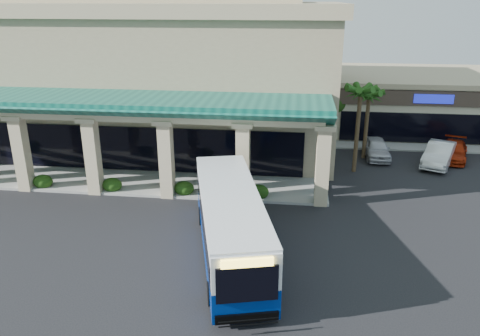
# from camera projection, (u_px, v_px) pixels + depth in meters

# --- Properties ---
(ground) EXTENTS (110.00, 110.00, 0.00)m
(ground) POSITION_uv_depth(u_px,v_px,m) (200.00, 242.00, 22.87)
(ground) COLOR black
(main_building) EXTENTS (30.80, 14.80, 11.35)m
(main_building) POSITION_uv_depth(u_px,v_px,m) (139.00, 73.00, 36.76)
(main_building) COLOR tan
(main_building) RESTS_ON ground
(arcade) EXTENTS (30.00, 6.20, 5.70)m
(arcade) POSITION_uv_depth(u_px,v_px,m) (95.00, 140.00, 29.15)
(arcade) COLOR #0D5246
(arcade) RESTS_ON ground
(strip_mall) EXTENTS (22.50, 12.50, 4.90)m
(strip_mall) POSITION_uv_depth(u_px,v_px,m) (448.00, 101.00, 42.31)
(strip_mall) COLOR beige
(strip_mall) RESTS_ON ground
(palm_0) EXTENTS (2.40, 2.40, 6.60)m
(palm_0) POSITION_uv_depth(u_px,v_px,m) (358.00, 125.00, 31.00)
(palm_0) COLOR #1F4B14
(palm_0) RESTS_ON ground
(palm_1) EXTENTS (2.40, 2.40, 5.80)m
(palm_1) POSITION_uv_depth(u_px,v_px,m) (367.00, 120.00, 33.82)
(palm_1) COLOR #1F4B14
(palm_1) RESTS_ON ground
(broadleaf_tree) EXTENTS (2.60, 2.60, 4.81)m
(broadleaf_tree) POSITION_uv_depth(u_px,v_px,m) (334.00, 110.00, 38.88)
(broadleaf_tree) COLOR #18350C
(broadleaf_tree) RESTS_ON ground
(transit_bus) EXTENTS (5.28, 11.38, 3.10)m
(transit_bus) POSITION_uv_depth(u_px,v_px,m) (230.00, 224.00, 21.21)
(transit_bus) COLOR navy
(transit_bus) RESTS_ON ground
(pedestrian) EXTENTS (0.66, 0.71, 1.62)m
(pedestrian) POSITION_uv_depth(u_px,v_px,m) (269.00, 256.00, 20.07)
(pedestrian) COLOR #393B59
(pedestrian) RESTS_ON ground
(car_silver) EXTENTS (1.76, 4.26, 1.44)m
(car_silver) POSITION_uv_depth(u_px,v_px,m) (376.00, 148.00, 34.66)
(car_silver) COLOR silver
(car_silver) RESTS_ON ground
(car_white) EXTENTS (3.55, 5.12, 1.60)m
(car_white) POSITION_uv_depth(u_px,v_px,m) (439.00, 154.00, 33.13)
(car_white) COLOR silver
(car_white) RESTS_ON ground
(car_red) EXTENTS (3.12, 4.79, 1.29)m
(car_red) POSITION_uv_depth(u_px,v_px,m) (454.00, 151.00, 34.33)
(car_red) COLOR #9F2309
(car_red) RESTS_ON ground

